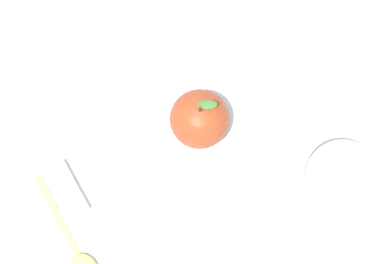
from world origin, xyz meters
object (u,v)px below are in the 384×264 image
Objects in this scene: knife at (91,222)px; spoon at (79,259)px; apple at (200,119)px; dinner_plate at (192,134)px; side_bowl at (343,180)px.

knife is 0.05m from spoon.
dinner_plate is at bearing -171.12° from apple.
dinner_plate is 0.21m from side_bowl.
dinner_plate is at bearing 12.21° from knife.
apple is 0.20m from knife.
apple is 0.40× the size of knife.
spoon is (-0.35, 0.08, -0.02)m from side_bowl.
dinner_plate is 0.22m from spoon.
dinner_plate is 0.05m from apple.
dinner_plate is 2.41× the size of side_bowl.
side_bowl is 0.36m from spoon.
dinner_plate is 2.73× the size of apple.
apple reaches higher than knife.
dinner_plate is at bearing 132.29° from side_bowl.
knife is (-0.17, -0.04, -0.01)m from dinner_plate.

